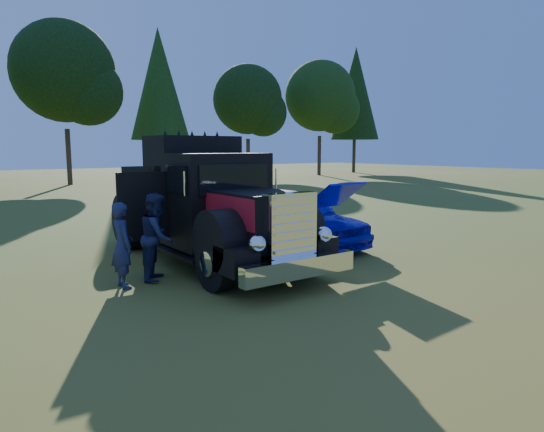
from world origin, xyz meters
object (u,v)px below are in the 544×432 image
at_px(diamond_t_truck, 210,210).
at_px(spectator_far, 157,237).
at_px(hotrod_coupe, 295,218).
at_px(spectator_near, 122,245).

bearing_deg(diamond_t_truck, spectator_far, -158.52).
relative_size(hotrod_coupe, spectator_far, 2.60).
relative_size(spectator_near, spectator_far, 0.93).
distance_m(diamond_t_truck, hotrod_coupe, 3.00).
xyz_separation_m(hotrod_coupe, spectator_near, (-5.31, -1.26, 0.06)).
relative_size(diamond_t_truck, spectator_near, 4.26).
height_order(hotrod_coupe, spectator_near, hotrod_coupe).
relative_size(diamond_t_truck, hotrod_coupe, 1.53).
bearing_deg(hotrod_coupe, spectator_far, -166.57).
relative_size(hotrod_coupe, spectator_near, 2.79).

